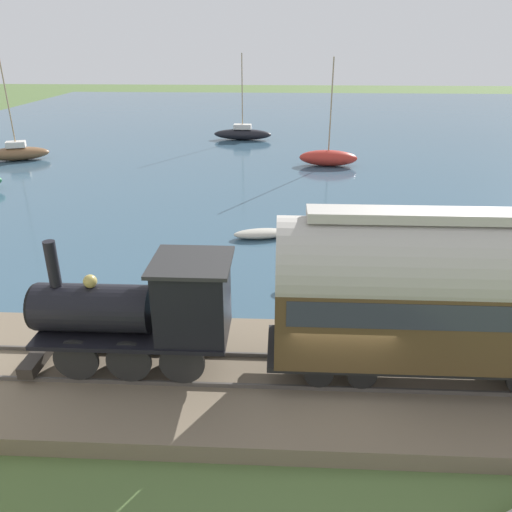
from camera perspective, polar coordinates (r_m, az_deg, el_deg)
ground_plane at (r=14.24m, az=8.91°, el=-15.83°), size 200.00×200.00×0.00m
harbor_water at (r=55.27m, az=4.59°, el=14.17°), size 80.00×80.00×0.01m
rail_embankment at (r=14.42m, az=8.81°, el=-13.96°), size 5.68×56.00×0.62m
steam_locomotive at (r=13.59m, az=-12.66°, el=-5.79°), size 2.01×5.70×3.67m
passenger_coach at (r=13.46m, az=20.88°, el=-3.68°), size 2.40×8.94×4.64m
sailboat_brown at (r=45.03m, az=-25.62°, el=10.63°), size 3.19×5.06×9.46m
sailboat_black at (r=49.47m, az=-1.54°, el=13.82°), size 1.68×5.59×7.80m
sailboat_red at (r=39.28m, az=8.25°, el=11.08°), size 1.90×4.51×7.81m
rowboat_mid_harbor at (r=19.52m, az=6.78°, el=-3.05°), size 1.37×3.03×0.54m
rowboat_near_shore at (r=24.42m, az=0.62°, el=2.59°), size 1.47×2.87×0.43m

